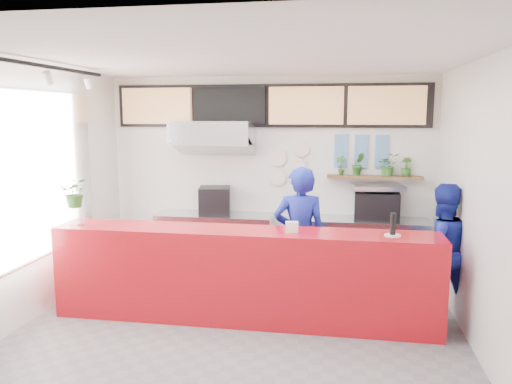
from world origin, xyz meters
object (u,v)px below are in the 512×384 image
Objects in this scene: panini_oven at (215,201)px; service_counter at (243,275)px; staff_right at (441,250)px; espresso_machine at (377,206)px; staff_center at (300,238)px; pepper_mill at (393,224)px.

service_counter is at bearing -76.87° from panini_oven.
staff_right is (3.11, -1.24, -0.30)m from panini_oven.
espresso_machine is (1.63, 1.80, 0.55)m from service_counter.
service_counter is 2.39m from staff_right.
staff_right is at bearing 172.82° from staff_center.
pepper_mill reaches higher than espresso_machine.
pepper_mill is (1.07, -0.55, 0.34)m from staff_center.
panini_oven reaches higher than espresso_machine.
staff_right is (2.31, 0.56, 0.26)m from service_counter.
panini_oven is at bearing -36.94° from staff_right.
staff_right is 0.95m from pepper_mill.
pepper_mill reaches higher than service_counter.
staff_right is 6.66× the size of pepper_mill.
espresso_machine is at bearing 91.45° from pepper_mill.
panini_oven is 3.07m from pepper_mill.
espresso_machine is at bearing -136.76° from staff_center.
staff_right is (1.69, 0.02, -0.09)m from staff_center.
pepper_mill is at bearing -86.11° from espresso_machine.
pepper_mill is (2.48, -1.81, 0.13)m from panini_oven.
staff_center is 1.25m from pepper_mill.
espresso_machine is 2.60× the size of pepper_mill.
pepper_mill is (1.68, -0.01, 0.69)m from service_counter.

